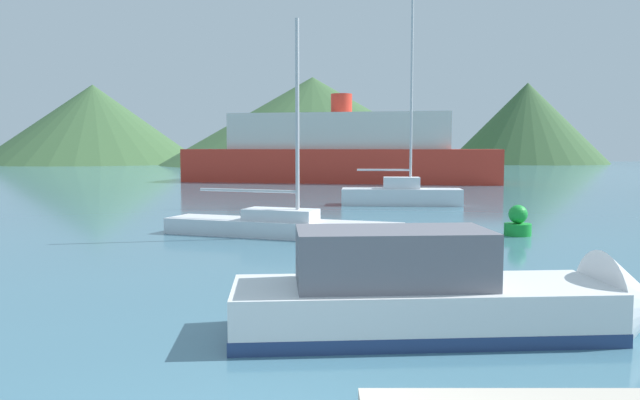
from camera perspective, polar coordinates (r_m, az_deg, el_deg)
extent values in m
cube|color=white|center=(9.50, 9.13, -9.81)|extent=(5.63, 2.16, 0.75)
cube|color=navy|center=(9.57, 9.11, -11.40)|extent=(5.66, 2.17, 0.20)
cone|color=white|center=(10.70, 26.59, -8.59)|extent=(1.11, 1.75, 1.69)
cube|color=slate|center=(9.24, 6.69, -5.19)|extent=(2.90, 1.61, 0.82)
cube|color=silver|center=(30.23, 7.48, 0.29)|extent=(5.80, 1.95, 0.79)
cube|color=silver|center=(30.19, 7.50, 1.56)|extent=(1.79, 1.19, 0.55)
cylinder|color=#BCBCC1|center=(30.31, 8.42, 10.35)|extent=(0.12, 0.12, 9.84)
cylinder|color=#BCBCC1|center=(30.12, 5.88, 2.76)|extent=(2.57, 0.29, 0.10)
cube|color=silver|center=(19.45, -3.57, -2.60)|extent=(7.58, 3.91, 0.51)
cube|color=silver|center=(19.40, -3.58, -1.34)|extent=(2.47, 1.72, 0.35)
cylinder|color=#BCBCC1|center=(19.09, -2.05, 7.24)|extent=(0.12, 0.12, 6.13)
cylinder|color=#BCBCC1|center=(19.81, -6.59, 0.86)|extent=(3.22, 1.23, 0.10)
cube|color=red|center=(50.84, 2.00, 3.19)|extent=(25.85, 11.74, 2.63)
cube|color=silver|center=(50.83, 2.01, 6.27)|extent=(18.30, 9.22, 2.84)
cylinder|color=red|center=(50.94, 2.01, 8.77)|extent=(1.71, 1.71, 1.60)
cylinder|color=green|center=(20.61, 17.66, -2.58)|extent=(0.84, 0.84, 0.38)
sphere|color=green|center=(20.55, 17.69, -1.25)|extent=(0.59, 0.59, 0.59)
cone|color=#3D6038|center=(117.05, -19.97, 6.54)|extent=(37.92, 37.92, 13.73)
cone|color=#3D6038|center=(103.02, -0.65, 7.24)|extent=(49.46, 49.46, 14.23)
cone|color=#3D6038|center=(115.79, 18.43, 6.69)|extent=(27.47, 27.47, 14.06)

